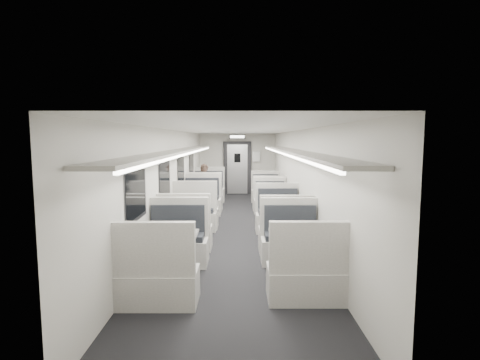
{
  "coord_description": "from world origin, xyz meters",
  "views": [
    {
      "loc": [
        0.1,
        -8.86,
        2.19
      ],
      "look_at": [
        0.1,
        0.48,
        1.16
      ],
      "focal_mm": 28.0,
      "sensor_mm": 36.0,
      "label": 1
    }
  ],
  "objects_px": {
    "booth_left_a": "(206,194)",
    "passenger": "(205,188)",
    "booth_right_d": "(297,255)",
    "booth_right_b": "(272,205)",
    "booth_right_c": "(282,223)",
    "vestibule_door": "(237,168)",
    "exit_sign": "(237,137)",
    "booth_left_d": "(169,257)",
    "booth_left_c": "(190,221)",
    "booth_right_a": "(267,195)",
    "booth_left_b": "(199,206)"
  },
  "relations": [
    {
      "from": "booth_right_a",
      "to": "booth_right_b",
      "type": "xyz_separation_m",
      "value": [
        0.0,
        -1.93,
        -0.01
      ]
    },
    {
      "from": "booth_right_d",
      "to": "booth_right_b",
      "type": "bearing_deg",
      "value": 90.0
    },
    {
      "from": "booth_left_d",
      "to": "passenger",
      "type": "relative_size",
      "value": 1.5
    },
    {
      "from": "booth_left_b",
      "to": "booth_right_d",
      "type": "relative_size",
      "value": 1.05
    },
    {
      "from": "booth_left_a",
      "to": "booth_left_c",
      "type": "height_order",
      "value": "booth_left_a"
    },
    {
      "from": "booth_left_a",
      "to": "passenger",
      "type": "relative_size",
      "value": 1.56
    },
    {
      "from": "exit_sign",
      "to": "booth_right_b",
      "type": "bearing_deg",
      "value": -76.03
    },
    {
      "from": "vestibule_door",
      "to": "booth_right_a",
      "type": "bearing_deg",
      "value": -68.78
    },
    {
      "from": "passenger",
      "to": "exit_sign",
      "type": "height_order",
      "value": "exit_sign"
    },
    {
      "from": "booth_left_b",
      "to": "booth_left_d",
      "type": "relative_size",
      "value": 1.03
    },
    {
      "from": "exit_sign",
      "to": "vestibule_door",
      "type": "bearing_deg",
      "value": 90.0
    },
    {
      "from": "booth_right_b",
      "to": "booth_right_c",
      "type": "relative_size",
      "value": 0.91
    },
    {
      "from": "booth_left_c",
      "to": "vestibule_door",
      "type": "bearing_deg",
      "value": 81.53
    },
    {
      "from": "booth_right_a",
      "to": "booth_right_b",
      "type": "distance_m",
      "value": 1.93
    },
    {
      "from": "booth_right_b",
      "to": "booth_right_d",
      "type": "height_order",
      "value": "booth_right_d"
    },
    {
      "from": "booth_left_a",
      "to": "passenger",
      "type": "xyz_separation_m",
      "value": [
        0.03,
        -0.9,
        0.32
      ]
    },
    {
      "from": "booth_right_c",
      "to": "booth_right_d",
      "type": "distance_m",
      "value": 2.21
    },
    {
      "from": "booth_left_c",
      "to": "exit_sign",
      "type": "relative_size",
      "value": 3.46
    },
    {
      "from": "booth_left_b",
      "to": "booth_left_d",
      "type": "height_order",
      "value": "booth_left_b"
    },
    {
      "from": "booth_right_b",
      "to": "exit_sign",
      "type": "bearing_deg",
      "value": 103.97
    },
    {
      "from": "booth_left_a",
      "to": "booth_right_b",
      "type": "bearing_deg",
      "value": -43.22
    },
    {
      "from": "booth_left_b",
      "to": "exit_sign",
      "type": "relative_size",
      "value": 3.6
    },
    {
      "from": "exit_sign",
      "to": "booth_left_b",
      "type": "bearing_deg",
      "value": -102.78
    },
    {
      "from": "booth_right_b",
      "to": "booth_left_d",
      "type": "bearing_deg",
      "value": -113.04
    },
    {
      "from": "booth_left_d",
      "to": "booth_right_d",
      "type": "xyz_separation_m",
      "value": [
        2.0,
        0.11,
        -0.01
      ]
    },
    {
      "from": "booth_right_d",
      "to": "vestibule_door",
      "type": "bearing_deg",
      "value": 96.27
    },
    {
      "from": "booth_right_a",
      "to": "booth_right_d",
      "type": "bearing_deg",
      "value": -90.0
    },
    {
      "from": "booth_left_d",
      "to": "booth_right_a",
      "type": "relative_size",
      "value": 1.07
    },
    {
      "from": "booth_left_c",
      "to": "booth_right_c",
      "type": "bearing_deg",
      "value": -5.23
    },
    {
      "from": "booth_left_a",
      "to": "booth_left_d",
      "type": "xyz_separation_m",
      "value": [
        0.0,
        -6.58,
        -0.01
      ]
    },
    {
      "from": "booth_right_a",
      "to": "booth_right_c",
      "type": "relative_size",
      "value": 0.94
    },
    {
      "from": "booth_right_d",
      "to": "booth_right_c",
      "type": "bearing_deg",
      "value": 90.0
    },
    {
      "from": "booth_right_a",
      "to": "vestibule_door",
      "type": "distance_m",
      "value": 2.84
    },
    {
      "from": "passenger",
      "to": "booth_right_b",
      "type": "bearing_deg",
      "value": -26.72
    },
    {
      "from": "booth_left_d",
      "to": "exit_sign",
      "type": "distance_m",
      "value": 8.98
    },
    {
      "from": "vestibule_door",
      "to": "exit_sign",
      "type": "height_order",
      "value": "exit_sign"
    },
    {
      "from": "booth_left_c",
      "to": "booth_right_a",
      "type": "bearing_deg",
      "value": 64.2
    },
    {
      "from": "booth_left_d",
      "to": "vestibule_door",
      "type": "distance_m",
      "value": 9.29
    },
    {
      "from": "booth_left_a",
      "to": "booth_right_d",
      "type": "xyz_separation_m",
      "value": [
        2.0,
        -6.47,
        -0.02
      ]
    },
    {
      "from": "booth_left_c",
      "to": "booth_right_a",
      "type": "distance_m",
      "value": 4.6
    },
    {
      "from": "booth_left_a",
      "to": "exit_sign",
      "type": "bearing_deg",
      "value": 64.96
    },
    {
      "from": "booth_left_b",
      "to": "booth_left_c",
      "type": "xyz_separation_m",
      "value": [
        0.0,
        -1.82,
        -0.02
      ]
    },
    {
      "from": "booth_right_d",
      "to": "exit_sign",
      "type": "distance_m",
      "value": 8.88
    },
    {
      "from": "vestibule_door",
      "to": "booth_left_c",
      "type": "bearing_deg",
      "value": -98.47
    },
    {
      "from": "booth_right_a",
      "to": "vestibule_door",
      "type": "height_order",
      "value": "vestibule_door"
    },
    {
      "from": "booth_right_b",
      "to": "passenger",
      "type": "distance_m",
      "value": 2.23
    },
    {
      "from": "booth_left_d",
      "to": "passenger",
      "type": "height_order",
      "value": "passenger"
    },
    {
      "from": "booth_right_c",
      "to": "passenger",
      "type": "xyz_separation_m",
      "value": [
        -1.97,
        3.37,
        0.34
      ]
    },
    {
      "from": "passenger",
      "to": "booth_right_a",
      "type": "bearing_deg",
      "value": 25.62
    },
    {
      "from": "booth_left_d",
      "to": "booth_right_d",
      "type": "height_order",
      "value": "booth_left_d"
    }
  ]
}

